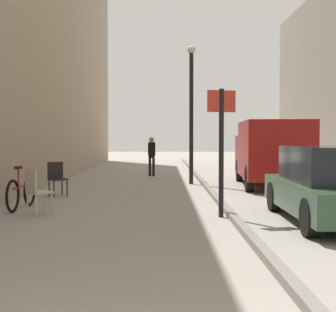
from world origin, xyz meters
name	(u,v)px	position (x,y,z in m)	size (l,w,h in m)	color
ground_plane	(156,194)	(0.00, 12.00, 0.00)	(80.00, 80.00, 0.00)	gray
kerb_strip	(211,192)	(1.58, 12.00, 0.06)	(0.16, 40.00, 0.12)	slate
pedestrian_main_foreground	(152,154)	(-0.28, 18.37, 0.94)	(0.31, 0.24, 1.62)	black
delivery_van	(271,151)	(3.76, 14.11, 1.16)	(2.33, 5.29, 2.13)	maroon
parked_car	(332,185)	(3.43, 7.23, 0.71)	(1.91, 4.23, 1.45)	#335138
street_sign_post	(221,141)	(1.38, 7.85, 1.55)	(0.59, 0.18, 2.60)	black
lamp_post	(191,105)	(1.17, 14.94, 2.72)	(0.28, 0.28, 4.76)	black
bicycle_leaning	(21,192)	(-2.99, 9.00, 0.38)	(0.20, 1.77, 0.98)	black
cafe_chair_near_window	(57,176)	(-2.73, 11.47, 0.55)	(0.61, 0.61, 0.94)	black
cafe_chair_by_doorway	(36,189)	(-2.44, 8.12, 0.55)	(0.62, 0.62, 0.94)	#B7B2A8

